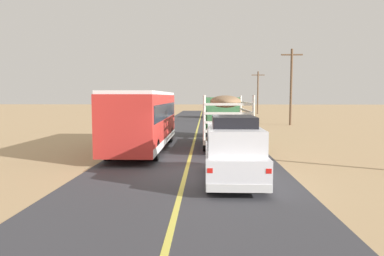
# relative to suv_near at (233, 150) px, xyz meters

# --- Properties ---
(ground_plane) EXTENTS (240.00, 240.00, 0.00)m
(ground_plane) POSITION_rel_suv_near_xyz_m (-1.72, 1.30, -1.15)
(ground_plane) COLOR tan
(road_surface) EXTENTS (8.00, 120.00, 0.02)m
(road_surface) POSITION_rel_suv_near_xyz_m (-1.72, 1.30, -1.14)
(road_surface) COLOR #38383D
(road_surface) RESTS_ON ground
(road_centre_line) EXTENTS (0.16, 117.60, 0.00)m
(road_centre_line) POSITION_rel_suv_near_xyz_m (-1.72, 1.30, -1.13)
(road_centre_line) COLOR #D8CC4C
(road_centre_line) RESTS_ON road_surface
(suv_near) EXTENTS (1.90, 4.62, 2.29)m
(suv_near) POSITION_rel_suv_near_xyz_m (0.00, 0.00, 0.00)
(suv_near) COLOR silver
(suv_near) RESTS_ON road_surface
(livestock_truck) EXTENTS (2.53, 9.70, 3.02)m
(livestock_truck) POSITION_rel_suv_near_xyz_m (0.16, 11.39, 0.64)
(livestock_truck) COLOR #3F7F4C
(livestock_truck) RESTS_ON road_surface
(bus) EXTENTS (2.54, 10.00, 3.21)m
(bus) POSITION_rel_suv_near_xyz_m (-4.38, 7.16, 0.60)
(bus) COLOR red
(bus) RESTS_ON road_surface
(car_far) EXTENTS (1.90, 4.62, 1.93)m
(car_far) POSITION_rel_suv_near_xyz_m (0.05, 37.61, -0.06)
(car_far) COLOR black
(car_far) RESTS_ON road_surface
(power_pole_mid) EXTENTS (2.20, 0.24, 7.86)m
(power_pole_mid) POSITION_rel_suv_near_xyz_m (7.88, 24.96, 3.07)
(power_pole_mid) COLOR brown
(power_pole_mid) RESTS_ON ground
(power_pole_far) EXTENTS (2.20, 0.24, 7.21)m
(power_pole_far) POSITION_rel_suv_near_xyz_m (7.88, 48.33, 2.74)
(power_pole_far) COLOR brown
(power_pole_far) RESTS_ON ground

